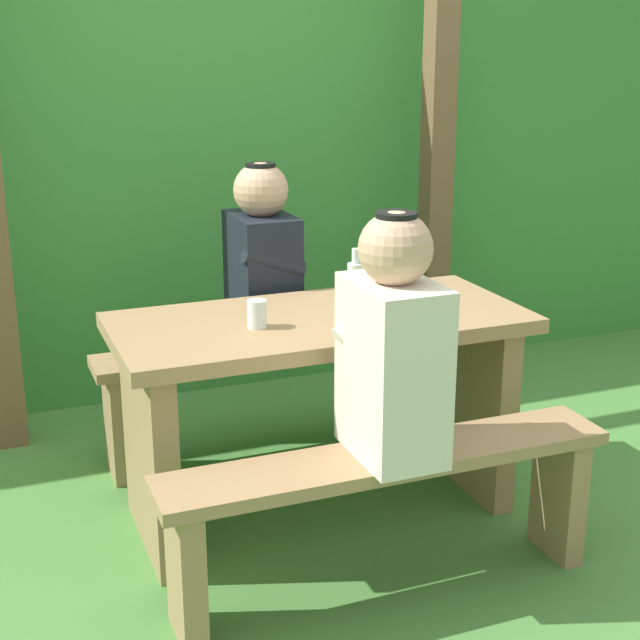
{
  "coord_description": "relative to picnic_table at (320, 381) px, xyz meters",
  "views": [
    {
      "loc": [
        -1.11,
        -2.79,
        1.64
      ],
      "look_at": [
        0.0,
        0.0,
        0.72
      ],
      "focal_mm": 52.12,
      "sensor_mm": 36.0,
      "label": 1
    }
  ],
  "objects": [
    {
      "name": "hedge_backdrop",
      "position": [
        0.0,
        1.76,
        0.61
      ],
      "size": [
        6.4,
        0.89,
        2.22
      ],
      "primitive_type": "cube",
      "color": "#3A8436",
      "rests_on": "ground_plane"
    },
    {
      "name": "bench_far",
      "position": [
        0.0,
        0.55,
        -0.17
      ],
      "size": [
        1.4,
        0.24,
        0.47
      ],
      "color": "#9E7A51",
      "rests_on": "ground_plane"
    },
    {
      "name": "bench_near",
      "position": [
        0.0,
        -0.55,
        -0.17
      ],
      "size": [
        1.4,
        0.24,
        0.47
      ],
      "color": "#9E7A51",
      "rests_on": "ground_plane"
    },
    {
      "name": "ground_plane",
      "position": [
        0.0,
        0.0,
        -0.5
      ],
      "size": [
        12.0,
        12.0,
        0.0
      ],
      "primitive_type": "plane",
      "color": "#498239"
    },
    {
      "name": "drinking_glass",
      "position": [
        -0.24,
        -0.05,
        0.28
      ],
      "size": [
        0.06,
        0.06,
        0.09
      ],
      "primitive_type": "cylinder",
      "color": "silver",
      "rests_on": "picnic_table"
    },
    {
      "name": "person_white_shirt",
      "position": [
        0.01,
        -0.54,
        0.3
      ],
      "size": [
        0.25,
        0.35,
        0.72
      ],
      "color": "silver",
      "rests_on": "bench_near"
    },
    {
      "name": "pergola_post_right",
      "position": [
        0.99,
        1.02,
        0.61
      ],
      "size": [
        0.12,
        0.12,
        2.22
      ],
      "primitive_type": "cube",
      "color": "brown",
      "rests_on": "ground_plane"
    },
    {
      "name": "person_black_coat",
      "position": [
        -0.02,
        0.54,
        0.3
      ],
      "size": [
        0.25,
        0.35,
        0.72
      ],
      "color": "black",
      "rests_on": "bench_far"
    },
    {
      "name": "bottle_left",
      "position": [
        0.13,
        -0.01,
        0.33
      ],
      "size": [
        0.06,
        0.06,
        0.22
      ],
      "color": "silver",
      "rests_on": "picnic_table"
    },
    {
      "name": "picnic_table",
      "position": [
        0.0,
        0.0,
        0.0
      ],
      "size": [
        1.4,
        0.64,
        0.73
      ],
      "color": "#9E7A51",
      "rests_on": "ground_plane"
    }
  ]
}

